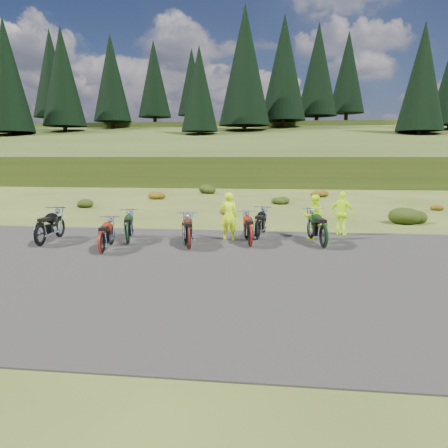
# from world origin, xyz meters

# --- Properties ---
(ground) EXTENTS (300.00, 300.00, 0.00)m
(ground) POSITION_xyz_m (0.00, 0.00, 0.00)
(ground) COLOR #3A4B19
(ground) RESTS_ON ground
(gravel_pad) EXTENTS (20.00, 12.00, 0.04)m
(gravel_pad) POSITION_xyz_m (0.00, -2.00, 0.00)
(gravel_pad) COLOR black
(gravel_pad) RESTS_ON ground
(hill_slope) EXTENTS (300.00, 45.97, 9.37)m
(hill_slope) POSITION_xyz_m (0.00, 50.00, 0.00)
(hill_slope) COLOR #323E14
(hill_slope) RESTS_ON ground
(hill_plateau) EXTENTS (300.00, 90.00, 9.17)m
(hill_plateau) POSITION_xyz_m (0.00, 110.00, 0.00)
(hill_plateau) COLOR #323E14
(hill_plateau) RESTS_ON ground
(conifer_14) EXTENTS (5.28, 5.28, 14.00)m
(conifer_14) POSITION_xyz_m (-51.00, 70.00, 16.55)
(conifer_14) COLOR black
(conifer_14) RESTS_ON ground
(conifer_15) EXTENTS (7.92, 7.92, 20.00)m
(conifer_15) POSITION_xyz_m (-45.00, 76.00, 20.16)
(conifer_15) COLOR black
(conifer_15) RESTS_ON ground
(conifer_16) EXTENTS (7.48, 7.48, 19.00)m
(conifer_16) POSITION_xyz_m (-39.00, 51.00, 15.28)
(conifer_16) COLOR black
(conifer_16) RESTS_ON ground
(conifer_17) EXTENTS (7.04, 7.04, 18.00)m
(conifer_17) POSITION_xyz_m (-33.00, 57.00, 15.97)
(conifer_17) COLOR black
(conifer_17) RESTS_ON ground
(conifer_18) EXTENTS (6.60, 6.60, 17.00)m
(conifer_18) POSITION_xyz_m (-27.00, 63.00, 16.66)
(conifer_18) COLOR black
(conifer_18) RESTS_ON ground
(conifer_19) EXTENTS (6.16, 6.16, 16.00)m
(conifer_19) POSITION_xyz_m (-21.00, 69.00, 17.36)
(conifer_19) COLOR black
(conifer_19) RESTS_ON ground
(conifer_20) EXTENTS (5.72, 5.72, 15.00)m
(conifer_20) POSITION_xyz_m (-15.00, 75.00, 17.65)
(conifer_20) COLOR black
(conifer_20) RESTS_ON ground
(conifer_21) EXTENTS (5.28, 5.28, 14.00)m
(conifer_21) POSITION_xyz_m (-9.00, 50.00, 12.56)
(conifer_21) COLOR black
(conifer_21) RESTS_ON ground
(conifer_22) EXTENTS (7.92, 7.92, 20.00)m
(conifer_22) POSITION_xyz_m (-3.00, 56.00, 16.77)
(conifer_22) COLOR black
(conifer_22) RESTS_ON ground
(conifer_23) EXTENTS (7.48, 7.48, 19.00)m
(conifer_23) POSITION_xyz_m (3.00, 62.00, 17.47)
(conifer_23) COLOR black
(conifer_23) RESTS_ON ground
(conifer_24) EXTENTS (7.04, 7.04, 18.00)m
(conifer_24) POSITION_xyz_m (9.00, 68.00, 18.16)
(conifer_24) COLOR black
(conifer_24) RESTS_ON ground
(conifer_25) EXTENTS (6.60, 6.60, 17.00)m
(conifer_25) POSITION_xyz_m (15.00, 74.00, 18.66)
(conifer_25) COLOR black
(conifer_25) RESTS_ON ground
(conifer_26) EXTENTS (6.16, 6.16, 16.00)m
(conifer_26) POSITION_xyz_m (21.00, 49.00, 13.37)
(conifer_26) COLOR black
(conifer_26) RESTS_ON ground
(shrub_1) EXTENTS (1.03, 1.03, 0.61)m
(shrub_1) POSITION_xyz_m (-9.10, 11.30, 0.31)
(shrub_1) COLOR black
(shrub_1) RESTS_ON ground
(shrub_2) EXTENTS (1.30, 1.30, 0.77)m
(shrub_2) POSITION_xyz_m (-6.20, 16.60, 0.38)
(shrub_2) COLOR brown
(shrub_2) RESTS_ON ground
(shrub_3) EXTENTS (1.56, 1.56, 0.92)m
(shrub_3) POSITION_xyz_m (-3.30, 21.90, 0.46)
(shrub_3) COLOR black
(shrub_3) RESTS_ON ground
(shrub_4) EXTENTS (0.77, 0.77, 0.45)m
(shrub_4) POSITION_xyz_m (-0.40, 9.20, 0.23)
(shrub_4) COLOR brown
(shrub_4) RESTS_ON ground
(shrub_5) EXTENTS (1.03, 1.03, 0.61)m
(shrub_5) POSITION_xyz_m (2.50, 14.50, 0.31)
(shrub_5) COLOR black
(shrub_5) RESTS_ON ground
(shrub_6) EXTENTS (1.30, 1.30, 0.77)m
(shrub_6) POSITION_xyz_m (5.40, 19.80, 0.38)
(shrub_6) COLOR brown
(shrub_6) RESTS_ON ground
(shrub_7) EXTENTS (1.56, 1.56, 0.92)m
(shrub_7) POSITION_xyz_m (8.30, 7.10, 0.46)
(shrub_7) COLOR black
(shrub_7) RESTS_ON ground
(shrub_8) EXTENTS (0.77, 0.77, 0.45)m
(shrub_8) POSITION_xyz_m (11.20, 12.40, 0.23)
(shrub_8) COLOR brown
(shrub_8) RESTS_ON ground
(motorcycle_0) EXTENTS (0.91, 2.34, 1.20)m
(motorcycle_0) POSITION_xyz_m (-5.48, 0.07, 0.00)
(motorcycle_0) COLOR black
(motorcycle_0) RESTS_ON ground
(motorcycle_1) EXTENTS (0.97, 2.08, 1.05)m
(motorcycle_1) POSITION_xyz_m (-2.97, -0.83, 0.00)
(motorcycle_1) COLOR #991A0B
(motorcycle_1) RESTS_ON ground
(motorcycle_2) EXTENTS (1.23, 2.19, 1.09)m
(motorcycle_2) POSITION_xyz_m (-2.70, 0.79, 0.00)
(motorcycle_2) COLOR #0E3313
(motorcycle_2) RESTS_ON ground
(motorcycle_3) EXTENTS (0.80, 2.00, 1.02)m
(motorcycle_3) POSITION_xyz_m (-0.68, 0.67, 0.00)
(motorcycle_3) COLOR #A4A4A9
(motorcycle_3) RESTS_ON ground
(motorcycle_4) EXTENTS (1.20, 2.20, 1.09)m
(motorcycle_4) POSITION_xyz_m (-0.43, 0.10, 0.00)
(motorcycle_4) COLOR #53180D
(motorcycle_4) RESTS_ON ground
(motorcycle_5) EXTENTS (0.97, 2.18, 1.10)m
(motorcycle_5) POSITION_xyz_m (1.67, 2.11, 0.00)
(motorcycle_5) COLOR black
(motorcycle_5) RESTS_ON ground
(motorcycle_6) EXTENTS (1.05, 2.20, 1.11)m
(motorcycle_6) POSITION_xyz_m (1.50, 0.79, 0.00)
(motorcycle_6) COLOR maroon
(motorcycle_6) RESTS_ON ground
(motorcycle_7) EXTENTS (1.21, 2.43, 1.22)m
(motorcycle_7) POSITION_xyz_m (3.89, 0.88, 0.00)
(motorcycle_7) COLOR black
(motorcycle_7) RESTS_ON ground
(person_middle) EXTENTS (0.65, 0.44, 1.72)m
(person_middle) POSITION_xyz_m (0.65, 1.92, 0.86)
(person_middle) COLOR #CEFC0D
(person_middle) RESTS_ON ground
(person_right_a) EXTENTS (0.89, 0.75, 1.62)m
(person_right_a) POSITION_xyz_m (3.68, 2.51, 0.81)
(person_right_a) COLOR #CEFC0D
(person_right_a) RESTS_ON ground
(person_right_b) EXTENTS (1.06, 0.77, 1.66)m
(person_right_b) POSITION_xyz_m (4.83, 3.55, 0.83)
(person_right_b) COLOR #CEFC0D
(person_right_b) RESTS_ON ground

